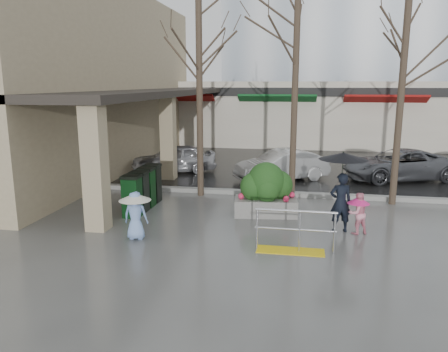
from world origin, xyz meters
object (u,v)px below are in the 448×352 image
(child_blue, at_px, (135,210))
(car_c, at_px, (398,165))
(tree_mideast, at_px, (405,52))
(car_b, at_px, (282,165))
(planter, at_px, (266,190))
(car_a, at_px, (174,159))
(tree_west, at_px, (199,47))
(child_pink, at_px, (358,211))
(news_boxes, at_px, (143,189))
(handrail, at_px, (293,236))
(tree_midwest, at_px, (297,41))
(woman, at_px, (342,182))

(child_blue, xyz_separation_m, car_c, (8.06, 8.54, -0.13))
(tree_mideast, distance_m, car_b, 6.37)
(planter, distance_m, car_a, 7.28)
(tree_west, relative_size, tree_mideast, 1.05)
(child_pink, bearing_deg, car_b, -94.55)
(child_pink, distance_m, planter, 2.83)
(tree_west, height_order, tree_mideast, tree_west)
(tree_west, xyz_separation_m, news_boxes, (-1.41, -1.98, -4.45))
(handrail, relative_size, planter, 0.97)
(tree_midwest, height_order, car_b, tree_midwest)
(child_pink, xyz_separation_m, car_a, (-7.09, 6.94, 0.00))
(handrail, xyz_separation_m, car_b, (-0.63, 7.71, 0.25))
(news_boxes, height_order, car_b, news_boxes)
(tree_west, bearing_deg, planter, -38.10)
(handrail, bearing_deg, planter, 107.12)
(handrail, xyz_separation_m, woman, (1.19, 1.67, 0.98))
(tree_midwest, relative_size, child_pink, 6.27)
(tree_mideast, relative_size, car_c, 1.43)
(tree_midwest, xyz_separation_m, car_c, (4.24, 3.92, -4.60))
(handrail, relative_size, child_blue, 1.53)
(handrail, distance_m, tree_midwest, 6.83)
(child_pink, xyz_separation_m, news_boxes, (-6.41, 1.24, 0.01))
(child_blue, bearing_deg, news_boxes, -76.87)
(news_boxes, bearing_deg, tree_west, 55.32)
(tree_midwest, xyz_separation_m, tree_mideast, (3.30, -0.00, -0.37))
(planter, height_order, car_b, planter)
(child_blue, bearing_deg, tree_west, -101.07)
(car_a, bearing_deg, car_b, 58.60)
(tree_west, height_order, tree_midwest, tree_midwest)
(car_b, bearing_deg, tree_midwest, -22.60)
(planter, bearing_deg, handrail, -72.88)
(tree_mideast, distance_m, child_blue, 9.42)
(woman, bearing_deg, child_blue, 4.12)
(woman, xyz_separation_m, car_a, (-6.64, 6.85, -0.73))
(news_boxes, relative_size, car_b, 0.59)
(tree_midwest, height_order, child_pink, tree_midwest)
(woman, height_order, news_boxes, woman)
(handrail, relative_size, car_a, 0.51)
(handrail, distance_m, child_blue, 4.00)
(car_a, relative_size, car_c, 0.82)
(car_b, bearing_deg, planter, -34.71)
(child_blue, xyz_separation_m, news_boxes, (-0.79, 2.65, -0.13))
(tree_mideast, height_order, car_b, tree_mideast)
(tree_midwest, xyz_separation_m, news_boxes, (-4.61, -1.98, -4.60))
(child_blue, bearing_deg, car_a, -83.49)
(child_pink, relative_size, car_a, 0.30)
(child_blue, distance_m, car_a, 8.47)
(child_blue, bearing_deg, planter, -142.62)
(tree_mideast, bearing_deg, woman, -121.93)
(car_c, bearing_deg, news_boxes, -74.73)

